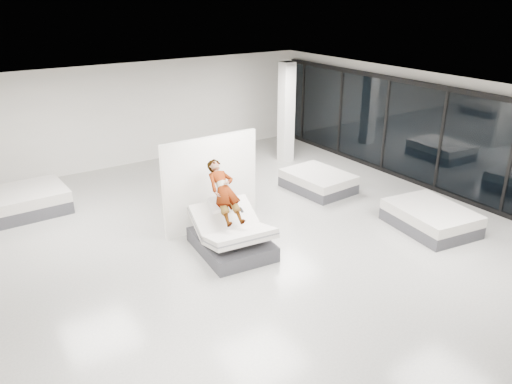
% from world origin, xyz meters
% --- Properties ---
extents(room, '(14.00, 14.04, 3.20)m').
position_xyz_m(room, '(0.00, 0.00, 1.60)').
color(room, '#B9B8AF').
rests_on(room, ground).
extents(hero_bed, '(1.55, 1.95, 1.06)m').
position_xyz_m(hero_bed, '(-0.68, 0.14, 0.35)').
color(hero_bed, '#3D3D42').
rests_on(hero_bed, floor).
extents(person, '(0.71, 1.38, 1.49)m').
position_xyz_m(person, '(-0.65, 0.44, 1.12)').
color(person, slate).
rests_on(person, hero_bed).
extents(remote, '(0.06, 0.15, 0.08)m').
position_xyz_m(remote, '(-0.46, 0.07, 0.94)').
color(remote, black).
rests_on(remote, person).
extents(divider_panel, '(2.44, 0.18, 2.21)m').
position_xyz_m(divider_panel, '(-0.43, 1.45, 1.11)').
color(divider_panel, white).
rests_on(divider_panel, floor).
extents(flat_bed_right_far, '(1.51, 1.94, 0.51)m').
position_xyz_m(flat_bed_right_far, '(3.19, 1.86, 0.25)').
color(flat_bed_right_far, '#3D3D42').
rests_on(flat_bed_right_far, floor).
extents(flat_bed_right_near, '(1.70, 2.12, 0.53)m').
position_xyz_m(flat_bed_right_near, '(3.80, -1.51, 0.27)').
color(flat_bed_right_near, '#3D3D42').
rests_on(flat_bed_right_near, floor).
extents(flat_bed_left_far, '(2.21, 1.69, 0.59)m').
position_xyz_m(flat_bed_left_far, '(-4.09, 4.78, 0.30)').
color(flat_bed_left_far, '#3D3D42').
rests_on(flat_bed_left_far, floor).
extents(column, '(0.40, 0.40, 3.20)m').
position_xyz_m(column, '(4.00, 4.50, 1.60)').
color(column, white).
rests_on(column, floor).
extents(storefront_glazing, '(0.12, 13.40, 2.92)m').
position_xyz_m(storefront_glazing, '(5.90, 0.00, 1.45)').
color(storefront_glazing, '#1A242C').
rests_on(storefront_glazing, floor).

